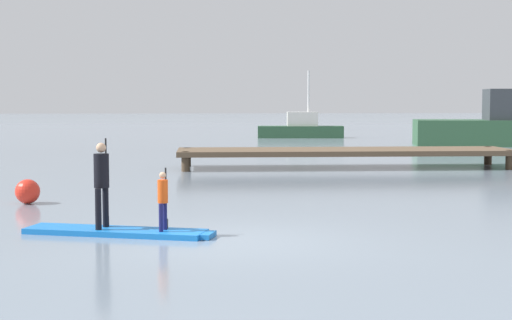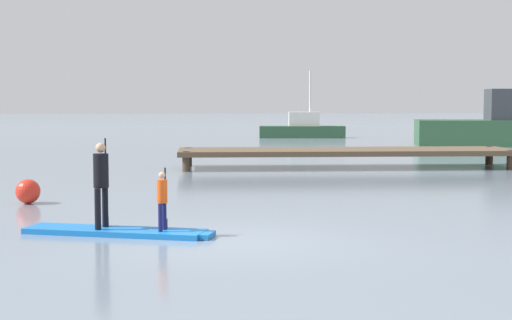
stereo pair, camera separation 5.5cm
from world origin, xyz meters
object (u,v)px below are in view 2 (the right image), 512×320
Objects in this scene: paddler_child_solo at (162,198)px; mooring_buoy_mid at (28,191)px; motor_boat_small_navy at (503,126)px; fishing_boat_green_midground at (302,129)px; paddleboard_near at (119,232)px; paddler_adult at (101,179)px.

mooring_buoy_mid is at bearing 126.99° from paddler_child_solo.
fishing_boat_green_midground is at bearing 136.70° from motor_boat_small_navy.
motor_boat_small_navy is at bearing 47.30° from mooring_buoy_mid.
paddleboard_near is 0.65× the size of fishing_boat_green_midground.
paddler_adult is at bearing -124.29° from motor_boat_small_navy.
paddler_child_solo is at bearing -15.30° from paddleboard_near.
paddler_adult is 0.30× the size of fishing_boat_green_midground.
paddler_child_solo is (1.11, -0.32, -0.30)m from paddler_adult.
mooring_buoy_mid is (-19.54, -21.18, -0.73)m from motor_boat_small_navy.
paddler_adult is 1.46× the size of paddler_child_solo.
fishing_boat_green_midground is 31.72m from mooring_buoy_mid.
paddler_adult reaches higher than mooring_buoy_mid.
motor_boat_small_navy is (9.44, -8.89, 0.45)m from fishing_boat_green_midground.
mooring_buoy_mid is at bearing -132.70° from motor_boat_small_navy.
mooring_buoy_mid is (-2.57, 4.26, 0.24)m from paddleboard_near.
paddler_adult is at bearing -61.45° from mooring_buoy_mid.
mooring_buoy_mid is (-10.10, -30.07, -0.29)m from fishing_boat_green_midground.
fishing_boat_green_midground is 9.49× the size of mooring_buoy_mid.
paddler_adult reaches higher than paddler_child_solo.
paddler_adult is 2.83× the size of mooring_buoy_mid.
paddler_adult is (-0.31, 0.10, 0.93)m from paddleboard_near.
paddler_adult is 4.79m from mooring_buoy_mid.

